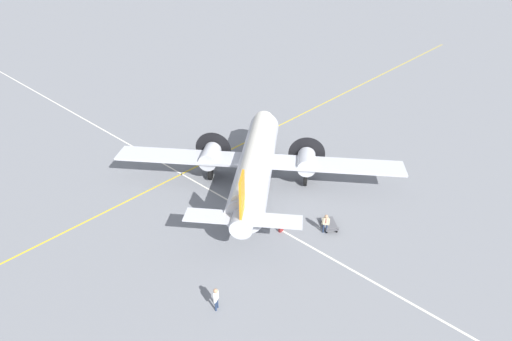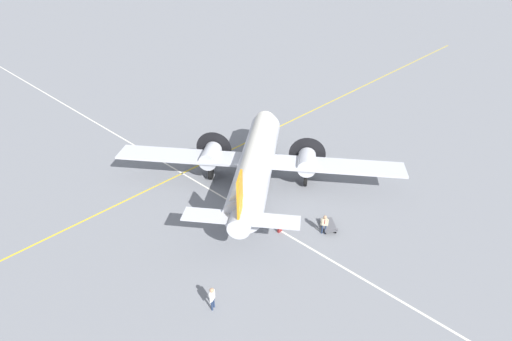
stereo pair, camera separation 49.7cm
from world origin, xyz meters
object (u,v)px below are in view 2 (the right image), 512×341
(passenger_boarding, at_px, (324,223))
(traffic_cone, at_px, (200,212))
(baggage_cart, at_px, (328,225))
(crew_foreground, at_px, (212,296))
(suitcase_near_door, at_px, (280,229))
(airliner_main, at_px, (257,159))

(passenger_boarding, distance_m, traffic_cone, 9.58)
(baggage_cart, relative_size, traffic_cone, 3.98)
(crew_foreground, bearing_deg, passenger_boarding, -27.47)
(passenger_boarding, bearing_deg, suitcase_near_door, 7.62)
(baggage_cart, bearing_deg, airliner_main, 36.53)
(passenger_boarding, xyz_separation_m, suitcase_near_door, (-2.04, 2.47, -0.77))
(suitcase_near_door, xyz_separation_m, baggage_cart, (2.79, -2.38, 0.04))
(passenger_boarding, distance_m, suitcase_near_door, 3.30)
(passenger_boarding, bearing_deg, baggage_cart, -115.41)
(baggage_cart, bearing_deg, suitcase_near_door, 89.88)
(suitcase_near_door, bearing_deg, baggage_cart, -40.47)
(passenger_boarding, xyz_separation_m, baggage_cart, (0.75, 0.09, -0.73))
(baggage_cart, xyz_separation_m, traffic_cone, (-5.50, 8.20, -0.05))
(suitcase_near_door, xyz_separation_m, traffic_cone, (-2.71, 5.81, -0.01))
(passenger_boarding, distance_m, baggage_cart, 1.05)
(crew_foreground, height_order, baggage_cart, crew_foreground)
(suitcase_near_door, bearing_deg, crew_foreground, -168.36)
(passenger_boarding, xyz_separation_m, traffic_cone, (-4.75, 8.28, -0.78))
(airliner_main, bearing_deg, passenger_boarding, -134.93)
(baggage_cart, bearing_deg, traffic_cone, 74.23)
(passenger_boarding, relative_size, suitcase_near_door, 3.35)
(passenger_boarding, relative_size, traffic_cone, 3.45)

